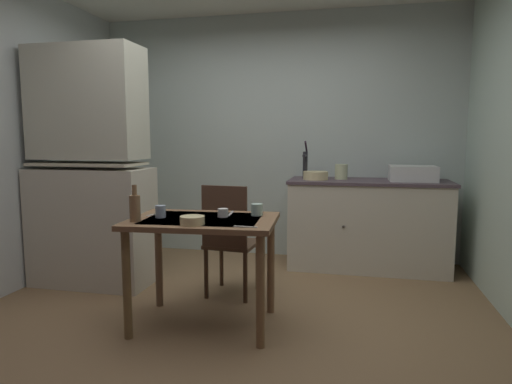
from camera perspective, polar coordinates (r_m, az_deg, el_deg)
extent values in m
plane|color=olive|center=(3.38, -3.49, -16.05)|extent=(4.94, 4.94, 0.00)
cube|color=silver|center=(4.99, 2.54, 7.09)|extent=(4.04, 0.10, 2.66)
cube|color=beige|center=(4.27, -20.29, -4.20)|extent=(1.05, 0.49, 1.05)
cube|color=beige|center=(4.20, -20.93, 10.60)|extent=(0.97, 0.42, 0.97)
cube|color=beige|center=(4.18, -20.80, 3.41)|extent=(0.95, 0.44, 0.02)
cube|color=beige|center=(4.63, 14.16, -4.25)|extent=(1.55, 0.60, 0.87)
cube|color=#51434C|center=(4.57, 14.33, 1.30)|extent=(1.58, 0.63, 0.03)
sphere|color=#2D2823|center=(4.32, 11.20, -4.40)|extent=(0.02, 0.02, 0.02)
cube|color=white|center=(4.59, 19.52, 2.27)|extent=(0.44, 0.34, 0.15)
cube|color=black|center=(4.59, 19.56, 3.15)|extent=(0.38, 0.28, 0.01)
cylinder|color=#232328|center=(4.63, 6.35, 3.47)|extent=(0.05, 0.05, 0.28)
cylinder|color=#232328|center=(4.55, 6.27, 4.67)|extent=(0.03, 0.12, 0.03)
cylinder|color=#2D1B2D|center=(4.68, 6.46, 5.83)|extent=(0.02, 0.16, 0.12)
cylinder|color=beige|center=(4.53, 7.69, 2.12)|extent=(0.25, 0.25, 0.08)
cylinder|color=beige|center=(4.60, 10.92, 2.57)|extent=(0.13, 0.13, 0.15)
cube|color=brown|center=(3.10, -6.83, -3.72)|extent=(1.05, 0.77, 0.04)
cube|color=#ECE9CE|center=(3.09, -6.83, -3.41)|extent=(0.82, 0.60, 0.00)
cylinder|color=brown|center=(3.08, -16.31, -11.41)|extent=(0.06, 0.06, 0.73)
cylinder|color=olive|center=(2.84, 0.57, -12.71)|extent=(0.06, 0.06, 0.73)
cylinder|color=#7F6245|center=(3.58, -12.42, -8.64)|extent=(0.06, 0.06, 0.73)
cylinder|color=brown|center=(3.38, 1.92, -9.44)|extent=(0.06, 0.06, 0.73)
cube|color=#4A3322|center=(3.76, -3.04, -6.68)|extent=(0.43, 0.43, 0.03)
cube|color=#493124|center=(3.54, -4.11, -3.20)|extent=(0.38, 0.06, 0.50)
cylinder|color=#4A3322|center=(3.92, 0.21, -9.49)|extent=(0.04, 0.04, 0.42)
cylinder|color=#4A3322|center=(4.03, -4.47, -9.06)|extent=(0.04, 0.04, 0.42)
cylinder|color=#4A3322|center=(3.61, -1.39, -10.95)|extent=(0.04, 0.04, 0.42)
cylinder|color=#4A3322|center=(3.73, -6.43, -10.41)|extent=(0.04, 0.04, 0.42)
cylinder|color=beige|center=(2.88, -8.21, -3.64)|extent=(0.16, 0.16, 0.06)
cylinder|color=#ADD1C1|center=(3.18, 0.11, -2.29)|extent=(0.08, 0.08, 0.08)
cylinder|color=white|center=(3.13, -4.28, -2.69)|extent=(0.07, 0.07, 0.06)
cylinder|color=#9EB2C6|center=(3.17, -12.20, -2.47)|extent=(0.07, 0.07, 0.09)
cylinder|color=olive|center=(3.05, -15.33, -2.05)|extent=(0.07, 0.07, 0.18)
cylinder|color=olive|center=(3.04, -15.40, 0.23)|extent=(0.03, 0.03, 0.07)
cube|color=silver|center=(3.26, -3.24, -2.76)|extent=(0.04, 0.21, 0.00)
cube|color=beige|center=(3.30, -13.09, -2.84)|extent=(0.05, 0.14, 0.00)
cube|color=beige|center=(2.77, -1.36, -4.50)|extent=(0.15, 0.03, 0.00)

